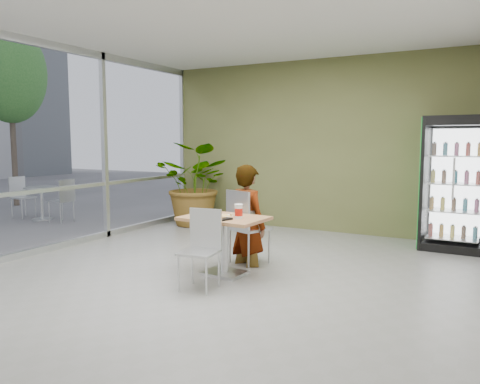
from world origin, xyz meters
name	(u,v)px	position (x,y,z in m)	size (l,w,h in m)	color
ground	(217,276)	(0.00, 0.00, 0.00)	(7.00, 7.00, 0.00)	gray
room_envelope	(216,149)	(0.00, 0.00, 1.60)	(6.00, 7.00, 3.20)	silver
storefront_frame	(49,147)	(-3.00, 0.00, 1.60)	(0.10, 7.00, 3.20)	#B9BCBE
dining_table	(224,233)	(0.04, 0.12, 0.54)	(1.06, 0.77, 0.75)	#B5704D
chair_far	(244,221)	(0.02, 0.68, 0.60)	(0.59, 0.59, 1.03)	#B9BCBE
chair_near	(202,242)	(0.07, -0.43, 0.54)	(0.46, 0.46, 0.91)	#B9BCBE
seated_woman	(248,225)	(0.06, 0.73, 0.54)	(0.62, 0.40, 1.68)	black
pizza_plate	(224,215)	(0.03, 0.13, 0.77)	(0.32, 0.26, 0.03)	white
soda_cup	(239,211)	(0.26, 0.10, 0.84)	(0.10, 0.10, 0.18)	white
napkin_stack	(197,217)	(-0.21, -0.11, 0.76)	(0.14, 0.14, 0.02)	white
cafeteria_tray	(214,218)	(0.02, -0.10, 0.76)	(0.39, 0.28, 0.02)	black
beverage_fridge	(455,184)	(2.48, 3.03, 1.04)	(0.96, 0.74, 2.08)	black
potted_plant	(197,184)	(-2.20, 2.86, 0.83)	(1.50, 1.29, 1.66)	#265C24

